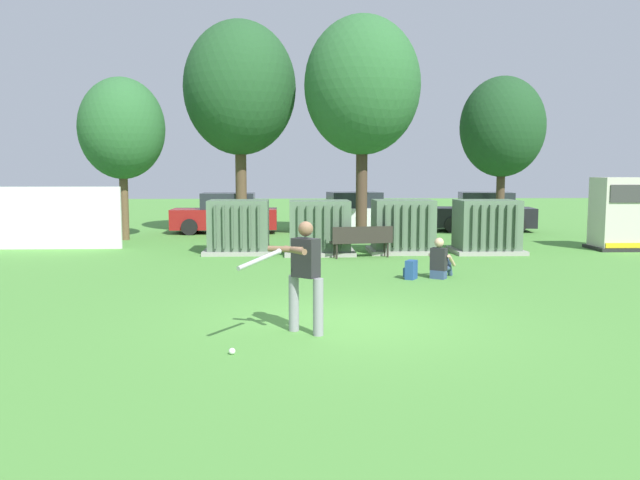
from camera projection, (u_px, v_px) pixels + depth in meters
name	position (u px, v px, depth m)	size (l,w,h in m)	color
ground_plane	(347.00, 322.00, 10.71)	(96.00, 96.00, 0.00)	#51933D
fence_panel	(45.00, 218.00, 20.62)	(4.80, 0.12, 2.00)	white
transformer_west	(239.00, 227.00, 19.64)	(2.10, 1.70, 1.62)	#9E9B93
transformer_mid_west	(319.00, 228.00, 19.41)	(2.10, 1.70, 1.62)	#9E9B93
transformer_mid_east	(403.00, 227.00, 19.78)	(2.10, 1.70, 1.62)	#9E9B93
transformer_east	(487.00, 227.00, 19.72)	(2.10, 1.70, 1.62)	#9E9B93
generator_enclosure	(618.00, 214.00, 20.47)	(1.60, 1.40, 2.30)	#262626
park_bench	(362.00, 239.00, 18.58)	(1.84, 0.70, 0.92)	#2D2823
batter	(303.00, 271.00, 9.84)	(1.23, 1.39, 1.74)	gray
sports_ball	(232.00, 351.00, 8.82)	(0.09, 0.09, 0.09)	white
seated_spectator	(440.00, 262.00, 15.09)	(0.68, 0.78, 0.96)	#384C75
backpack	(411.00, 270.00, 14.95)	(0.36, 0.38, 0.44)	#264C8C
tree_left	(122.00, 129.00, 23.08)	(3.05, 3.05, 5.84)	brown
tree_center_left	(240.00, 89.00, 24.70)	(4.31, 4.31, 8.23)	brown
tree_center_right	(362.00, 86.00, 23.64)	(4.27, 4.27, 8.17)	#4C3828
tree_right	(502.00, 127.00, 24.10)	(3.15, 3.15, 6.02)	#4C3828
parked_car_leftmost	(226.00, 214.00, 26.04)	(4.21, 1.95, 1.62)	maroon
parked_car_left_of_center	(352.00, 213.00, 27.01)	(4.40, 2.36, 1.62)	silver
parked_car_right_of_center	(483.00, 213.00, 26.87)	(4.39, 2.33, 1.62)	black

